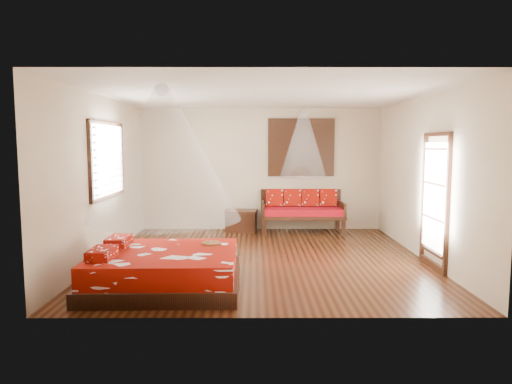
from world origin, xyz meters
TOP-DOWN VIEW (x-y plane):
  - room at (0.00, 0.00)m, footprint 5.54×5.54m
  - bed at (-1.40, -1.60)m, footprint 2.06×1.87m
  - daybed at (0.92, 2.38)m, footprint 1.84×0.82m
  - storage_chest at (-0.45, 2.45)m, footprint 0.76×0.60m
  - shutter_panel at (0.92, 2.72)m, footprint 1.52×0.06m
  - window_left at (-2.71, 0.20)m, footprint 0.10×1.74m
  - glazed_door at (2.72, -0.60)m, footprint 0.08×1.02m
  - wine_tray at (-0.79, -1.14)m, footprint 0.29×0.29m
  - mosquito_net_main at (-1.38, -1.60)m, footprint 2.10×2.10m
  - mosquito_net_daybed at (0.92, 2.25)m, footprint 1.03×1.03m

SIDE VIEW (x-z plane):
  - storage_chest at x=-0.45m, z-range 0.00..0.49m
  - bed at x=-1.40m, z-range -0.07..0.57m
  - daybed at x=0.92m, z-range 0.04..1.00m
  - wine_tray at x=-0.79m, z-range 0.45..0.68m
  - glazed_door at x=2.72m, z-range -0.01..2.15m
  - room at x=0.00m, z-range -0.02..2.82m
  - window_left at x=-2.71m, z-range 1.03..2.37m
  - mosquito_net_main at x=-1.38m, z-range 0.95..2.75m
  - shutter_panel at x=0.92m, z-range 1.24..2.56m
  - mosquito_net_daybed at x=0.92m, z-range 1.25..2.75m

